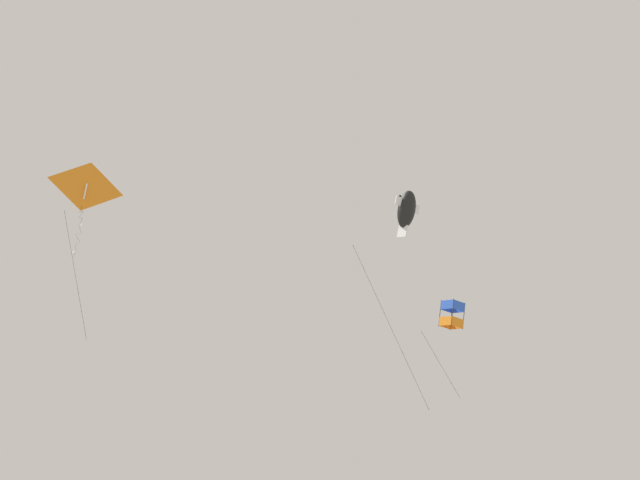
{
  "coord_description": "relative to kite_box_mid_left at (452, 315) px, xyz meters",
  "views": [
    {
      "loc": [
        32.79,
        -14.68,
        1.05
      ],
      "look_at": [
        3.97,
        0.15,
        16.21
      ],
      "focal_mm": 50.62,
      "sensor_mm": 36.0,
      "label": 1
    }
  ],
  "objects": [
    {
      "name": "kite_box_mid_left",
      "position": [
        0.0,
        0.0,
        0.0
      ],
      "size": [
        1.6,
        1.85,
        3.96
      ],
      "rotation": [
        0.21,
        0.0,
        1.8
      ],
      "color": "blue"
    },
    {
      "name": "kite_fish_upper_right",
      "position": [
        4.0,
        -4.7,
        2.16
      ],
      "size": [
        2.54,
        2.88,
        8.06
      ],
      "rotation": [
        0.3,
        0.0,
        1.84
      ],
      "color": "black"
    },
    {
      "name": "kite_delta_low_drifter",
      "position": [
        -1.4,
        -15.73,
        2.95
      ],
      "size": [
        1.44,
        2.12,
        6.39
      ],
      "rotation": [
        0.41,
        0.0,
        1.61
      ],
      "color": "orange"
    }
  ]
}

